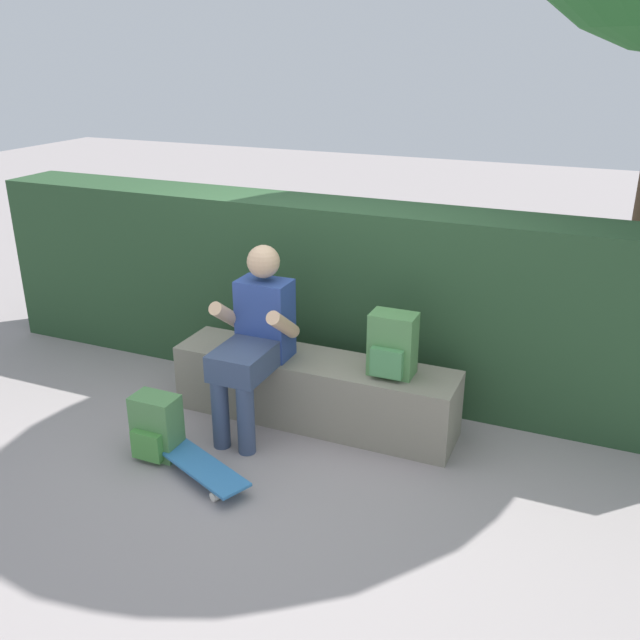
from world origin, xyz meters
TOP-DOWN VIEW (x-y plane):
  - ground_plane at (0.00, 0.00)m, footprint 24.00×24.00m
  - bench_main at (0.00, 0.29)m, footprint 1.91×0.43m
  - person_skater at (-0.32, 0.08)m, footprint 0.49×0.62m
  - skateboard_near_person at (-0.38, -0.57)m, footprint 0.81×0.50m
  - backpack_on_bench at (0.53, 0.28)m, footprint 0.28×0.23m
  - backpack_on_ground at (-0.72, -0.48)m, footprint 0.28×0.23m
  - hedge_row at (-0.17, 0.96)m, footprint 5.51×0.51m

SIDE VIEW (x-z plane):
  - ground_plane at x=0.00m, z-range 0.00..0.00m
  - skateboard_near_person at x=-0.38m, z-range 0.03..0.12m
  - backpack_on_ground at x=-0.72m, z-range -0.01..0.39m
  - bench_main at x=0.00m, z-range 0.00..0.46m
  - backpack_on_bench at x=0.53m, z-range 0.45..0.85m
  - person_skater at x=-0.32m, z-range 0.05..1.26m
  - hedge_row at x=-0.17m, z-range 0.00..1.34m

